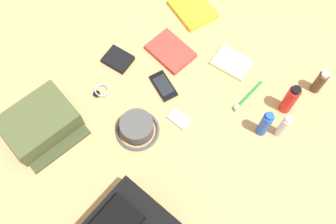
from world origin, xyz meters
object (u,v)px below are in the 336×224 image
object	(u,v)px
cologne_bottle	(320,82)
sunscreen_spray	(290,100)
toothpaste_tube	(283,127)
paperback_novel	(193,9)
deodorant_spray	(265,124)
cell_phone	(163,86)
wristwatch	(101,91)
toiletry_pouch	(40,123)
notepad	(232,63)
travel_guidebook	(171,51)
media_player	(179,119)
bucket_hat	(137,128)
wallet	(118,59)
toothbrush	(246,97)

from	to	relation	value
cologne_bottle	sunscreen_spray	world-z (taller)	sunscreen_spray
sunscreen_spray	toothpaste_tube	distance (m)	0.11
paperback_novel	deodorant_spray	bearing A→B (deg)	71.17
cell_phone	wristwatch	world-z (taller)	cell_phone
paperback_novel	sunscreen_spray	bearing A→B (deg)	84.13
cologne_bottle	paperback_novel	size ratio (longest dim) A/B	0.61
toiletry_pouch	toothpaste_tube	bearing A→B (deg)	136.57
cologne_bottle	notepad	distance (m)	0.35
travel_guidebook	notepad	bearing A→B (deg)	125.67
travel_guidebook	media_player	bearing A→B (deg)	53.91
cologne_bottle	deodorant_spray	distance (m)	0.30
bucket_hat	cell_phone	xyz separation A→B (m)	(-0.20, -0.08, -0.03)
paperback_novel	notepad	size ratio (longest dim) A/B	1.41
cologne_bottle	cell_phone	bearing A→B (deg)	-43.16
cell_phone	notepad	world-z (taller)	notepad
wallet	bucket_hat	bearing A→B (deg)	49.08
toothbrush	wallet	world-z (taller)	wallet
toothpaste_tube	travel_guidebook	distance (m)	0.56
cologne_bottle	toothpaste_tube	distance (m)	0.25
wristwatch	toothpaste_tube	bearing A→B (deg)	123.36
wristwatch	notepad	size ratio (longest dim) A/B	0.47
wristwatch	toiletry_pouch	bearing A→B (deg)	-5.11
sunscreen_spray	media_player	size ratio (longest dim) A/B	1.82
paperback_novel	toothbrush	bearing A→B (deg)	73.02
bucket_hat	toothbrush	distance (m)	0.45
wallet	notepad	bearing A→B (deg)	121.01
toothpaste_tube	deodorant_spray	size ratio (longest dim) A/B	0.94
notepad	toiletry_pouch	bearing A→B (deg)	-35.46
paperback_novel	notepad	xyz separation A→B (m)	(0.07, 0.31, -0.00)
sunscreen_spray	notepad	distance (m)	0.29
paperback_novel	cell_phone	xyz separation A→B (m)	(0.35, 0.20, -0.00)
toothpaste_tube	toiletry_pouch	bearing A→B (deg)	-43.43
cologne_bottle	wallet	xyz separation A→B (m)	(0.51, -0.64, -0.05)
cologne_bottle	wallet	distance (m)	0.81
bucket_hat	cell_phone	bearing A→B (deg)	-159.05
deodorant_spray	travel_guidebook	distance (m)	0.50
toothpaste_tube	cell_phone	size ratio (longest dim) A/B	1.04
sunscreen_spray	deodorant_spray	bearing A→B (deg)	1.33
media_player	wallet	bearing A→B (deg)	-88.64
toothpaste_tube	wristwatch	xyz separation A→B (m)	(0.40, -0.60, -0.06)
travel_guidebook	toothpaste_tube	bearing A→B (deg)	96.65
toiletry_pouch	cell_phone	distance (m)	0.50
toiletry_pouch	paperback_novel	bearing A→B (deg)	-178.40
toiletry_pouch	cologne_bottle	size ratio (longest dim) A/B	2.07
wallet	travel_guidebook	bearing A→B (deg)	133.35
toothpaste_tube	wallet	world-z (taller)	toothpaste_tube
bucket_hat	deodorant_spray	xyz separation A→B (m)	(-0.35, 0.32, 0.04)
travel_guidebook	wallet	bearing A→B (deg)	-31.56
cologne_bottle	toothbrush	distance (m)	0.29
toothpaste_tube	notepad	world-z (taller)	toothpaste_tube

